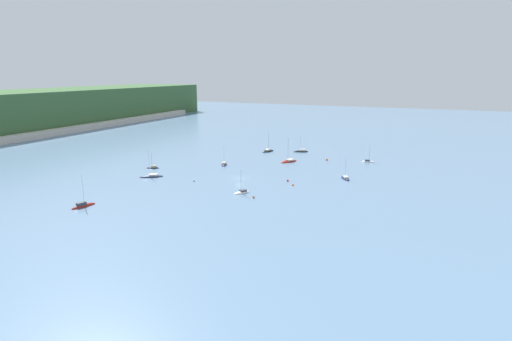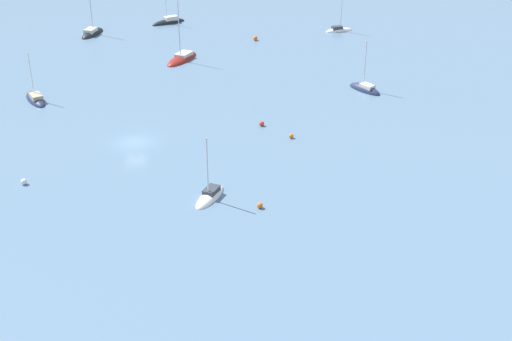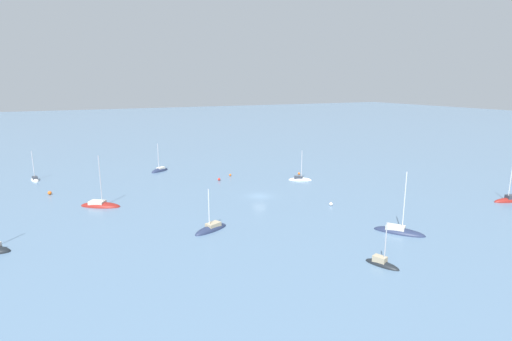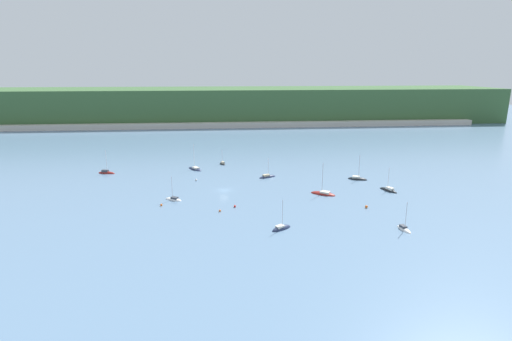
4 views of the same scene
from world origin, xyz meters
TOP-DOWN VIEW (x-y plane):
  - ground_plane at (0.00, 0.00)m, footprint 600.00×600.00m
  - hillside_ridge at (0.00, 166.39)m, footprint 392.81×57.17m
  - shore_town_strip at (0.00, 134.30)m, footprint 333.89×6.00m
  - sailboat_0 at (41.92, -35.40)m, footprint 2.34×5.24m
  - sailboat_1 at (-10.46, 27.47)m, footprint 6.47×7.61m
  - sailboat_2 at (51.00, -5.30)m, footprint 4.43×6.71m
  - sailboat_3 at (-0.05, 34.93)m, footprint 3.00×4.79m
  - sailboat_4 at (45.74, 8.25)m, footprint 6.85×4.80m
  - sailboat_5 at (-42.16, 24.59)m, footprint 6.65×3.49m
  - sailboat_6 at (15.32, 13.84)m, footprint 6.64×4.37m
  - sailboat_7 at (29.85, -6.93)m, footprint 7.91×6.48m
  - sailboat_8 at (-14.72, -8.06)m, footprint 5.58×4.31m
  - sailboat_9 at (13.07, -32.33)m, footprint 5.65×4.54m
  - mooring_buoy_0 at (2.73, -15.99)m, footprint 0.64×0.64m
  - mooring_buoy_1 at (-17.52, -12.98)m, footprint 0.61×0.61m
  - mooring_buoy_2 at (-1.36, -19.09)m, footprint 0.57×0.57m
  - mooring_buoy_3 at (-9.21, 11.69)m, footprint 0.67×0.67m
  - mooring_buoy_4 at (38.52, -19.87)m, footprint 0.77×0.77m

SIDE VIEW (x-z plane):
  - ground_plane at x=0.00m, z-range 0.00..0.00m
  - sailboat_9 at x=13.07m, z-range -4.01..4.18m
  - sailboat_7 at x=29.85m, z-range -5.12..5.30m
  - sailboat_6 at x=15.32m, z-range -3.66..3.85m
  - sailboat_1 at x=-10.46m, z-range -5.11..5.31m
  - sailboat_8 at x=-14.72m, z-range -3.75..3.96m
  - sailboat_4 at x=45.74m, z-range -4.67..4.88m
  - sailboat_0 at x=41.92m, z-range -3.67..3.90m
  - sailboat_2 at x=51.00m, z-range -3.91..4.15m
  - sailboat_5 at x=-42.16m, z-range -4.56..4.85m
  - sailboat_3 at x=-0.05m, z-range -3.03..3.32m
  - mooring_buoy_2 at x=-1.36m, z-range 0.00..0.57m
  - mooring_buoy_1 at x=-17.52m, z-range 0.00..0.61m
  - mooring_buoy_0 at x=2.73m, z-range 0.00..0.64m
  - mooring_buoy_3 at x=-9.21m, z-range 0.00..0.67m
  - mooring_buoy_4 at x=38.52m, z-range 0.00..0.77m
  - shore_town_strip at x=0.00m, z-range 0.00..3.32m
  - hillside_ridge at x=0.00m, z-range 0.00..23.23m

